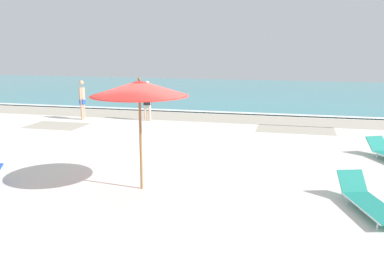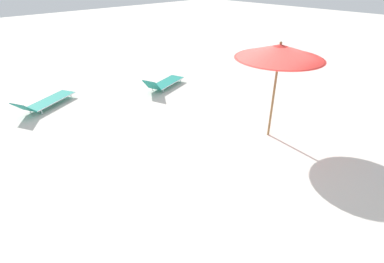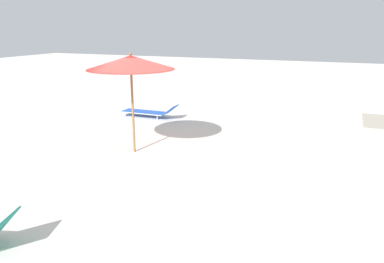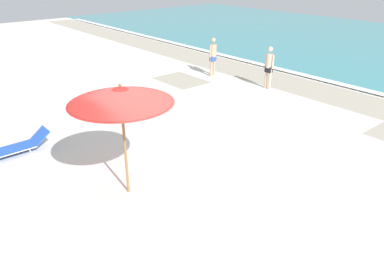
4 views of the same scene
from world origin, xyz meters
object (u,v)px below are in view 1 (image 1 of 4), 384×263
at_px(beachgoer_wading_adult, 147,98).
at_px(beachgoer_shoreline_child, 82,97).
at_px(sun_lounger_beside_umbrella, 369,201).
at_px(beach_umbrella, 139,89).

height_order(beachgoer_wading_adult, beachgoer_shoreline_child, same).
xyz_separation_m(sun_lounger_beside_umbrella, beachgoer_shoreline_child, (-10.85, 8.40, 0.78)).
bearing_deg(beach_umbrella, beachgoer_wading_adult, 108.81).
distance_m(beachgoer_wading_adult, beachgoer_shoreline_child, 2.95).
height_order(beach_umbrella, sun_lounger_beside_umbrella, beach_umbrella).
relative_size(beach_umbrella, sun_lounger_beside_umbrella, 1.22).
bearing_deg(beachgoer_shoreline_child, beach_umbrella, 29.13).
relative_size(sun_lounger_beside_umbrella, beachgoer_wading_adult, 1.22).
relative_size(beachgoer_wading_adult, beachgoer_shoreline_child, 1.00).
distance_m(sun_lounger_beside_umbrella, beachgoer_wading_adult, 11.90).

